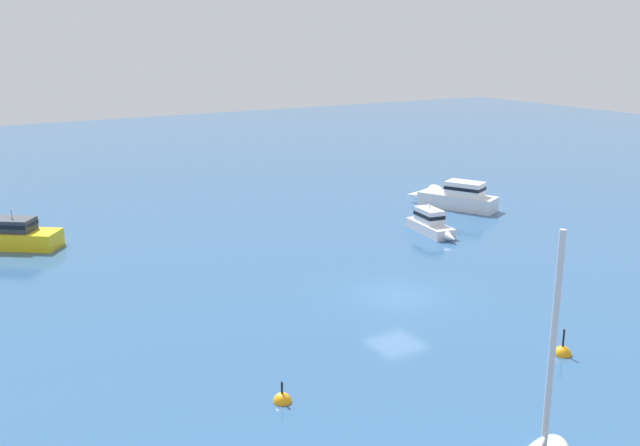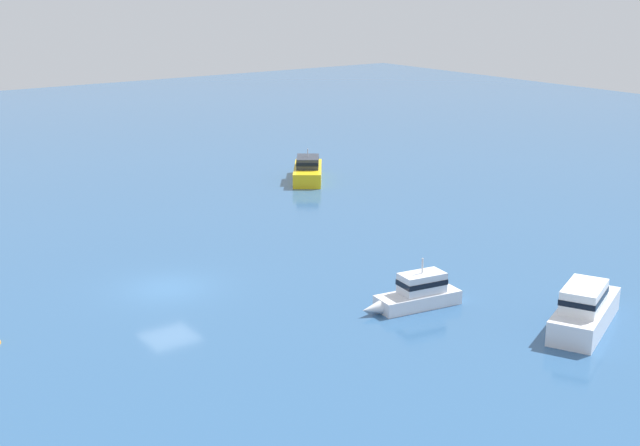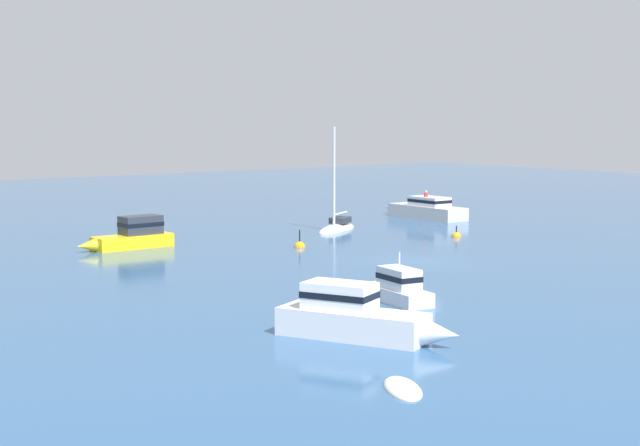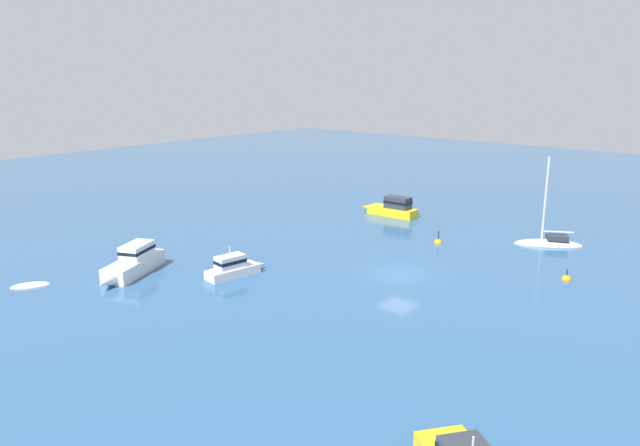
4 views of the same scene
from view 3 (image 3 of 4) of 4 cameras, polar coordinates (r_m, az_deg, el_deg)
The scene contains 9 objects.
ground_plane at distance 53.91m, azimuth 5.66°, elevation -2.28°, with size 160.00×160.00×0.00m, color #2D5684.
launch at distance 35.25m, azimuth 2.19°, elevation -5.60°, with size 6.86×4.22×2.03m.
motor_cruiser at distance 59.95m, azimuth -11.09°, elevation -0.73°, with size 1.85×6.16×1.97m.
yacht at distance 68.05m, azimuth 1.02°, elevation -0.28°, with size 4.10×5.52×7.78m.
launch_1 at distance 76.39m, azimuth 6.26°, elevation 0.83°, with size 8.56×2.30×2.26m.
rib at distance 29.16m, azimuth 4.94°, elevation -9.84°, with size 2.70×2.14×0.47m.
cabin_cruiser at distance 42.21m, azimuth 4.53°, elevation -3.84°, with size 4.89×1.91×2.24m.
channel_buoy at distance 64.98m, azimuth 8.11°, elevation -0.82°, with size 0.66×0.66×1.08m.
mooring_buoy at distance 59.39m, azimuth -1.22°, elevation -1.43°, with size 0.70×0.70×1.42m.
Camera 3 is at (38.87, -36.45, 8.18)m, focal length 53.79 mm.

